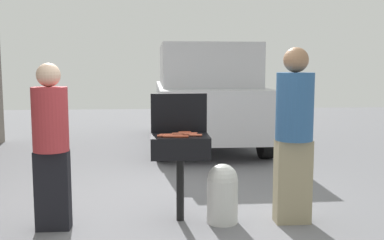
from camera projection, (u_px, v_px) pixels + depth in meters
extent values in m
plane|color=slate|center=(161.00, 215.00, 4.90)|extent=(24.00, 24.00, 0.00)
cylinder|color=black|center=(180.00, 189.00, 4.69)|extent=(0.08, 0.08, 0.68)
cube|color=black|center=(180.00, 146.00, 4.63)|extent=(0.60, 0.44, 0.22)
cube|color=black|center=(179.00, 113.00, 4.81)|extent=(0.60, 0.05, 0.42)
cylinder|color=#B74C33|center=(166.00, 135.00, 4.54)|extent=(0.13, 0.03, 0.03)
cylinder|color=#B74C33|center=(190.00, 134.00, 4.61)|extent=(0.13, 0.03, 0.03)
cylinder|color=#AD4228|center=(185.00, 132.00, 4.74)|extent=(0.13, 0.04, 0.03)
cylinder|color=#C6593D|center=(179.00, 134.00, 4.65)|extent=(0.13, 0.04, 0.03)
cylinder|color=#AD4228|center=(182.00, 137.00, 4.47)|extent=(0.13, 0.03, 0.03)
cylinder|color=#C6593D|center=(196.00, 135.00, 4.55)|extent=(0.13, 0.04, 0.03)
cylinder|color=#B74C33|center=(170.00, 136.00, 4.48)|extent=(0.13, 0.04, 0.03)
cylinder|color=#AD4228|center=(166.00, 135.00, 4.57)|extent=(0.13, 0.03, 0.03)
cylinder|color=#C6593D|center=(177.00, 136.00, 4.52)|extent=(0.13, 0.03, 0.03)
cylinder|color=#C6593D|center=(164.00, 136.00, 4.52)|extent=(0.13, 0.03, 0.03)
cylinder|color=#B74C33|center=(191.00, 134.00, 4.67)|extent=(0.13, 0.04, 0.03)
cylinder|color=silver|center=(222.00, 201.00, 4.63)|extent=(0.32, 0.32, 0.46)
sphere|color=silver|center=(223.00, 179.00, 4.60)|extent=(0.31, 0.31, 0.31)
cube|color=black|center=(53.00, 190.00, 4.42)|extent=(0.33, 0.18, 0.79)
cylinder|color=#B23338|center=(50.00, 119.00, 4.34)|extent=(0.35, 0.35, 0.62)
sphere|color=beige|center=(48.00, 75.00, 4.29)|extent=(0.23, 0.23, 0.23)
cube|color=gray|center=(293.00, 181.00, 4.62)|extent=(0.36, 0.20, 0.86)
cylinder|color=#2D598C|center=(295.00, 107.00, 4.52)|extent=(0.38, 0.38, 0.68)
sphere|color=#936B4C|center=(296.00, 60.00, 4.47)|extent=(0.25, 0.25, 0.25)
cube|color=#B7B7BC|center=(204.00, 107.00, 9.22)|extent=(1.95, 4.42, 0.90)
cube|color=#B7B7BC|center=(206.00, 65.00, 8.92)|extent=(1.79, 2.62, 0.80)
cylinder|color=black|center=(266.00, 140.00, 7.83)|extent=(0.23, 0.64, 0.64)
cylinder|color=black|center=(162.00, 142.00, 7.67)|extent=(0.23, 0.64, 0.64)
cylinder|color=black|center=(234.00, 119.00, 10.88)|extent=(0.23, 0.64, 0.64)
cylinder|color=black|center=(159.00, 120.00, 10.72)|extent=(0.23, 0.64, 0.64)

